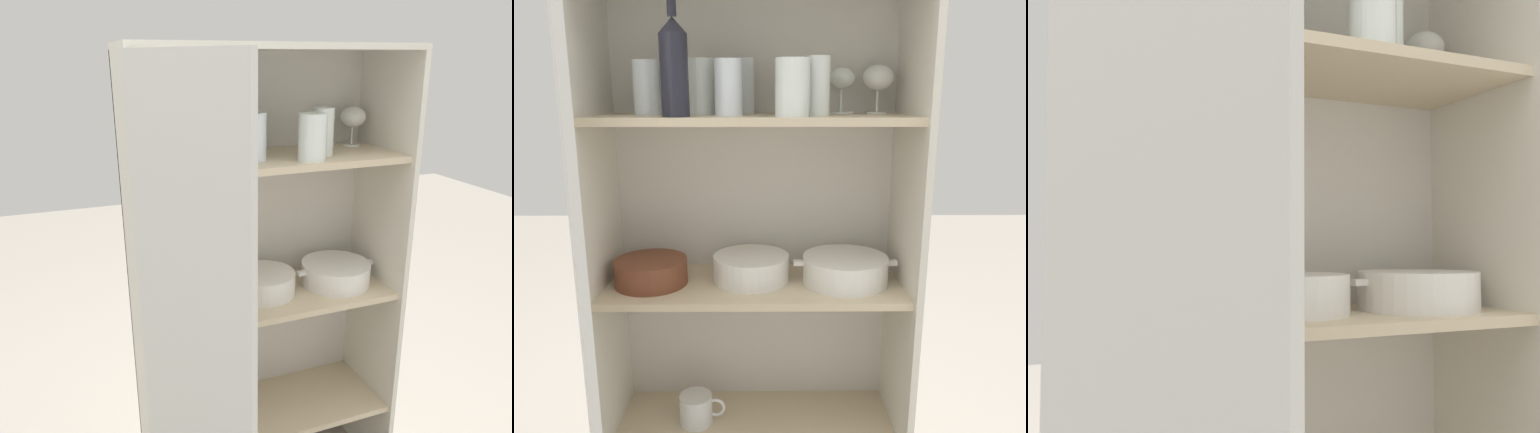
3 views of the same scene
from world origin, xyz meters
The scene contains 17 objects.
cupboard_back_panel centered at (0.00, 0.31, 0.75)m, with size 0.84×0.02×1.50m, color silver.
cupboard_side_left centered at (-0.41, 0.15, 0.75)m, with size 0.02×0.34×1.50m, color silver.
cupboard_side_right centered at (0.41, 0.15, 0.75)m, with size 0.02×0.34×1.50m, color silver.
shelf_board_middle centered at (0.00, 0.15, 0.74)m, with size 0.80×0.30×0.02m, color beige.
shelf_board_upper centered at (0.00, 0.15, 1.19)m, with size 0.80×0.30×0.02m, color beige.
cupboard_door centered at (-0.34, -0.21, 0.75)m, with size 0.18×0.39×1.50m.
tumbler_glass_0 centered at (0.16, 0.11, 1.27)m, with size 0.06×0.06×0.14m.
tumbler_glass_1 centered at (-0.14, 0.17, 1.27)m, with size 0.08×0.08×0.14m.
tumbler_glass_2 centered at (-0.06, 0.12, 1.27)m, with size 0.07×0.07×0.14m.
tumbler_glass_3 centered at (-0.27, 0.18, 1.27)m, with size 0.07×0.07×0.14m.
tumbler_glass_4 centered at (0.09, 0.06, 1.27)m, with size 0.08×0.08×0.13m.
tumbler_glass_5 centered at (-0.03, 0.25, 1.27)m, with size 0.06×0.06×0.15m.
wine_glass_0 centered at (0.24, 0.25, 1.29)m, with size 0.07×0.07×0.12m.
wine_glass_1 centered at (0.33, 0.23, 1.29)m, with size 0.09×0.09×0.13m.
plate_stack_white centered at (-0.01, 0.17, 0.78)m, with size 0.21×0.21×0.07m.
mixing_bowl_large centered at (-0.28, 0.14, 0.79)m, with size 0.20×0.20×0.07m.
casserole_dish centered at (0.25, 0.15, 0.78)m, with size 0.28×0.23×0.07m.
Camera 3 is at (-0.44, -0.81, 0.87)m, focal length 42.00 mm.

